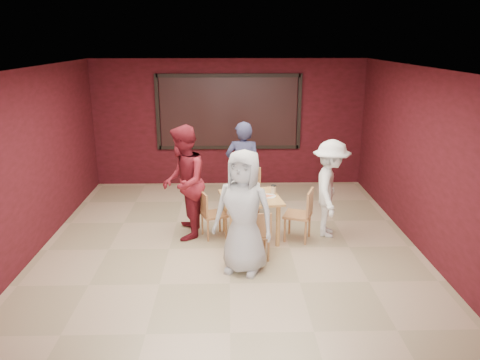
{
  "coord_description": "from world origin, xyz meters",
  "views": [
    {
      "loc": [
        0.0,
        -6.82,
        3.22
      ],
      "look_at": [
        0.18,
        0.38,
        1.02
      ],
      "focal_mm": 35.0,
      "sensor_mm": 36.0,
      "label": 1
    }
  ],
  "objects_px": {
    "chair_right": "(302,212)",
    "diner_front": "(244,212)",
    "chair_front": "(258,233)",
    "chair_back": "(251,193)",
    "chair_left": "(210,212)",
    "dining_table": "(251,202)",
    "diner_right": "(330,189)",
    "diner_left": "(183,183)",
    "diner_back": "(243,169)"
  },
  "relations": [
    {
      "from": "chair_front",
      "to": "chair_back",
      "type": "xyz_separation_m",
      "value": [
        -0.03,
        1.55,
        0.11
      ]
    },
    {
      "from": "diner_front",
      "to": "diner_left",
      "type": "xyz_separation_m",
      "value": [
        -0.95,
        1.25,
        0.05
      ]
    },
    {
      "from": "dining_table",
      "to": "chair_front",
      "type": "height_order",
      "value": "dining_table"
    },
    {
      "from": "dining_table",
      "to": "diner_front",
      "type": "xyz_separation_m",
      "value": [
        -0.15,
        -1.11,
        0.24
      ]
    },
    {
      "from": "chair_left",
      "to": "diner_front",
      "type": "relative_size",
      "value": 0.45
    },
    {
      "from": "chair_back",
      "to": "chair_left",
      "type": "distance_m",
      "value": 1.0
    },
    {
      "from": "chair_back",
      "to": "diner_right",
      "type": "distance_m",
      "value": 1.46
    },
    {
      "from": "chair_right",
      "to": "diner_left",
      "type": "xyz_separation_m",
      "value": [
        -1.94,
        0.22,
        0.45
      ]
    },
    {
      "from": "dining_table",
      "to": "diner_back",
      "type": "distance_m",
      "value": 1.14
    },
    {
      "from": "diner_back",
      "to": "chair_right",
      "type": "bearing_deg",
      "value": 134.14
    },
    {
      "from": "chair_front",
      "to": "chair_right",
      "type": "xyz_separation_m",
      "value": [
        0.78,
        0.7,
        0.05
      ]
    },
    {
      "from": "chair_left",
      "to": "diner_back",
      "type": "distance_m",
      "value": 1.28
    },
    {
      "from": "chair_back",
      "to": "diner_front",
      "type": "bearing_deg",
      "value": -95.89
    },
    {
      "from": "chair_front",
      "to": "chair_right",
      "type": "relative_size",
      "value": 0.89
    },
    {
      "from": "dining_table",
      "to": "diner_front",
      "type": "height_order",
      "value": "diner_front"
    },
    {
      "from": "chair_right",
      "to": "diner_front",
      "type": "relative_size",
      "value": 0.49
    },
    {
      "from": "chair_right",
      "to": "diner_right",
      "type": "relative_size",
      "value": 0.53
    },
    {
      "from": "diner_front",
      "to": "diner_back",
      "type": "distance_m",
      "value": 2.23
    },
    {
      "from": "chair_front",
      "to": "diner_front",
      "type": "distance_m",
      "value": 0.6
    },
    {
      "from": "dining_table",
      "to": "chair_front",
      "type": "bearing_deg",
      "value": -84.86
    },
    {
      "from": "chair_back",
      "to": "diner_back",
      "type": "height_order",
      "value": "diner_back"
    },
    {
      "from": "dining_table",
      "to": "diner_left",
      "type": "bearing_deg",
      "value": 173.14
    },
    {
      "from": "dining_table",
      "to": "chair_left",
      "type": "bearing_deg",
      "value": 174.26
    },
    {
      "from": "diner_front",
      "to": "diner_right",
      "type": "relative_size",
      "value": 1.09
    },
    {
      "from": "chair_left",
      "to": "chair_back",
      "type": "bearing_deg",
      "value": 44.3
    },
    {
      "from": "chair_right",
      "to": "diner_right",
      "type": "xyz_separation_m",
      "value": [
        0.48,
        0.21,
        0.33
      ]
    },
    {
      "from": "chair_front",
      "to": "diner_front",
      "type": "relative_size",
      "value": 0.44
    },
    {
      "from": "chair_back",
      "to": "diner_back",
      "type": "xyz_separation_m",
      "value": [
        -0.13,
        0.35,
        0.34
      ]
    },
    {
      "from": "chair_left",
      "to": "diner_right",
      "type": "bearing_deg",
      "value": 1.78
    },
    {
      "from": "chair_left",
      "to": "diner_left",
      "type": "xyz_separation_m",
      "value": [
        -0.43,
        0.06,
        0.49
      ]
    },
    {
      "from": "diner_back",
      "to": "diner_left",
      "type": "relative_size",
      "value": 0.94
    },
    {
      "from": "chair_right",
      "to": "diner_left",
      "type": "distance_m",
      "value": 2.01
    },
    {
      "from": "dining_table",
      "to": "chair_left",
      "type": "relative_size",
      "value": 1.33
    },
    {
      "from": "chair_back",
      "to": "diner_left",
      "type": "height_order",
      "value": "diner_left"
    },
    {
      "from": "chair_left",
      "to": "diner_left",
      "type": "bearing_deg",
      "value": 171.38
    },
    {
      "from": "chair_front",
      "to": "diner_left",
      "type": "relative_size",
      "value": 0.41
    },
    {
      "from": "chair_left",
      "to": "diner_right",
      "type": "xyz_separation_m",
      "value": [
        2.0,
        0.06,
        0.37
      ]
    },
    {
      "from": "chair_front",
      "to": "chair_right",
      "type": "bearing_deg",
      "value": 42.23
    },
    {
      "from": "dining_table",
      "to": "diner_right",
      "type": "bearing_deg",
      "value": 5.57
    },
    {
      "from": "dining_table",
      "to": "chair_front",
      "type": "distance_m",
      "value": 0.82
    },
    {
      "from": "chair_right",
      "to": "diner_front",
      "type": "bearing_deg",
      "value": -134.09
    },
    {
      "from": "chair_right",
      "to": "diner_left",
      "type": "bearing_deg",
      "value": 173.62
    },
    {
      "from": "chair_right",
      "to": "chair_left",
      "type": "bearing_deg",
      "value": 174.25
    },
    {
      "from": "diner_back",
      "to": "chair_left",
      "type": "bearing_deg",
      "value": 67.14
    },
    {
      "from": "chair_right",
      "to": "diner_right",
      "type": "height_order",
      "value": "diner_right"
    },
    {
      "from": "diner_back",
      "to": "chair_back",
      "type": "bearing_deg",
      "value": 116.81
    },
    {
      "from": "chair_front",
      "to": "diner_front",
      "type": "height_order",
      "value": "diner_front"
    },
    {
      "from": "diner_back",
      "to": "diner_right",
      "type": "relative_size",
      "value": 1.09
    },
    {
      "from": "chair_front",
      "to": "diner_left",
      "type": "height_order",
      "value": "diner_left"
    },
    {
      "from": "diner_left",
      "to": "diner_back",
      "type": "bearing_deg",
      "value": 132.98
    }
  ]
}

